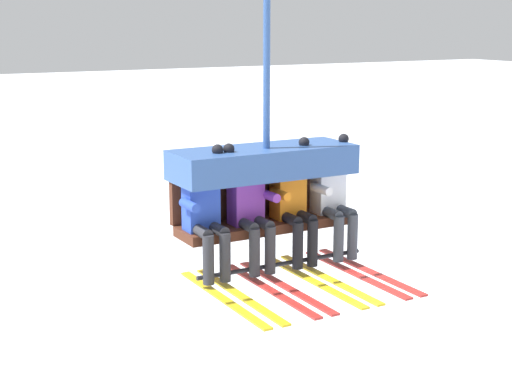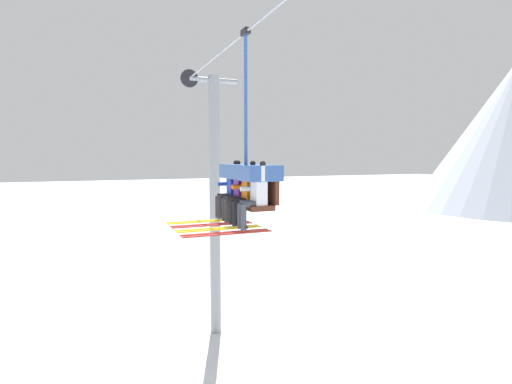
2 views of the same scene
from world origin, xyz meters
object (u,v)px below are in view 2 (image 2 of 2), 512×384
object	(u,v)px
chairlift_chair	(249,177)
lift_tower_near	(214,200)
skier_orange	(244,193)
skier_blue	(228,190)
skier_purple	(235,191)
skier_white	(253,196)

from	to	relation	value
chairlift_chair	lift_tower_near	bearing A→B (deg)	172.05
chairlift_chair	skier_orange	size ratio (longest dim) A/B	2.26
skier_blue	skier_purple	bearing A→B (deg)	0.00
lift_tower_near	skier_orange	world-z (taller)	lift_tower_near
skier_blue	skier_orange	bearing A→B (deg)	0.00
skier_white	skier_blue	bearing A→B (deg)	180.00
lift_tower_near	skier_purple	size ratio (longest dim) A/B	5.13
skier_blue	skier_orange	size ratio (longest dim) A/B	1.00
lift_tower_near	skier_purple	bearing A→B (deg)	-10.81
skier_white	chairlift_chair	bearing A→B (deg)	164.11
chairlift_chair	skier_purple	distance (m)	0.46
chairlift_chair	skier_white	distance (m)	0.84
lift_tower_near	skier_blue	bearing A→B (deg)	-11.99
chairlift_chair	skier_purple	size ratio (longest dim) A/B	2.26
skier_orange	skier_white	bearing A→B (deg)	0.00
skier_purple	skier_white	world-z (taller)	same
skier_purple	chairlift_chair	bearing A→B (deg)	40.24
skier_orange	skier_blue	bearing A→B (deg)	180.00
skier_orange	chairlift_chair	bearing A→B (deg)	139.76
chairlift_chair	skier_orange	xyz separation A→B (m)	(0.25, -0.21, -0.31)
skier_blue	lift_tower_near	bearing A→B (deg)	168.01
lift_tower_near	skier_blue	xyz separation A→B (m)	(4.35, -0.92, 0.72)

